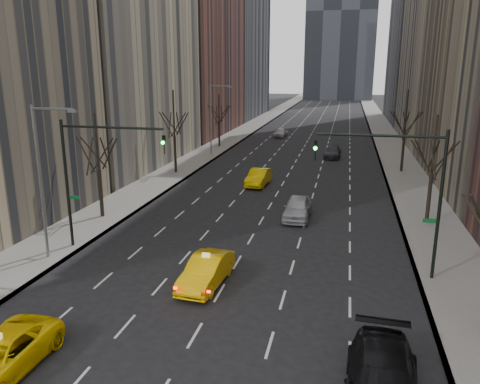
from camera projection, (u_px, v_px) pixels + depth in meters
The scene contains 18 objects.
sidewalk_left at pixel (244, 131), 84.88m from camera, with size 4.50×320.00×0.15m, color slate.
sidewalk_right at pixel (384, 135), 79.63m from camera, with size 4.50×320.00×0.15m, color slate.
bld_left_far at pixel (185, 0), 77.46m from camera, with size 14.00×28.00×44.00m, color brown.
tree_lw_b at pixel (99, 170), 34.88m from camera, with size 3.36×3.50×7.82m.
tree_lw_c at pixel (175, 136), 49.88m from camera, with size 3.36×3.50×8.74m.
tree_lw_d at pixel (219, 122), 66.97m from camera, with size 3.36×3.50×7.36m.
tree_rw_b at pixel (432, 175), 33.51m from camera, with size 3.36×3.50×7.82m.
tree_rw_c at pixel (404, 136), 50.39m from camera, with size 3.36×3.50×8.74m.
traffic_mast_left at pixel (90, 164), 28.15m from camera, with size 6.69×0.39×8.00m.
traffic_mast_right at pixel (408, 180), 24.25m from camera, with size 6.69×0.39×8.00m.
streetlight_near at pixel (44, 168), 26.61m from camera, with size 2.83×0.22×9.00m.
streetlight_far at pixel (213, 113), 59.59m from camera, with size 2.83×0.22×9.00m.
taxi_sedan at pixel (206, 271), 24.57m from camera, with size 1.66×4.77×1.57m, color #FFBE05.
silver_sedan_ahead at pixel (297, 208), 35.55m from camera, with size 1.95×4.84×1.65m, color #A8ABB1.
parked_suv_black at pixel (382, 384), 15.63m from camera, with size 2.46×6.06×1.76m, color black.
far_taxi at pixel (259, 177), 45.63m from camera, with size 1.68×4.81×1.58m, color yellow.
far_suv_grey at pixel (333, 152), 59.76m from camera, with size 1.97×4.85×1.41m, color #2E2E33.
far_car_white at pixel (281, 132), 77.71m from camera, with size 1.75×4.34×1.48m, color silver.
Camera 1 is at (5.84, -12.95, 11.11)m, focal length 35.00 mm.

